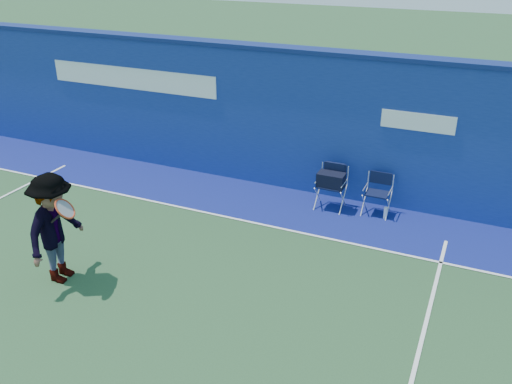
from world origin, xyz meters
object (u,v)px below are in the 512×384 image
at_px(directors_chair_left, 331,191).
at_px(water_bottle, 385,213).
at_px(tennis_player, 55,228).
at_px(directors_chair_right, 377,202).

height_order(directors_chair_left, water_bottle, directors_chair_left).
bearing_deg(directors_chair_left, tennis_player, -127.56).
height_order(directors_chair_right, water_bottle, directors_chair_right).
bearing_deg(tennis_player, directors_chair_left, 52.44).
distance_m(directors_chair_right, tennis_player, 6.10).
bearing_deg(water_bottle, tennis_player, -136.20).
relative_size(directors_chair_left, tennis_player, 0.50).
distance_m(directors_chair_right, water_bottle, 0.29).
distance_m(directors_chair_left, directors_chair_right, 0.94).
height_order(directors_chair_left, directors_chair_right, directors_chair_left).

